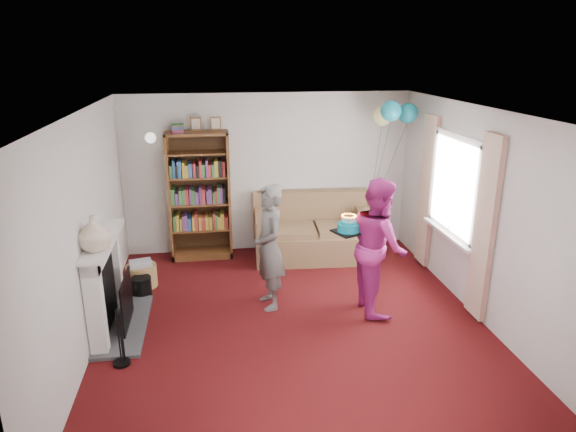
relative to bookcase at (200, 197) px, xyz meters
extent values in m
plane|color=#320807|center=(1.08, -2.30, -0.96)|extent=(5.00, 5.00, 0.00)
cube|color=silver|center=(1.08, 0.21, 0.29)|extent=(4.50, 0.02, 2.50)
cube|color=silver|center=(-1.18, -2.30, 0.29)|extent=(0.02, 5.00, 2.50)
cube|color=silver|center=(3.34, -2.30, 0.29)|extent=(0.02, 5.00, 2.50)
cube|color=white|center=(1.08, -2.30, 1.54)|extent=(4.50, 5.00, 0.01)
cube|color=#3F3F42|center=(-0.92, -2.10, -0.94)|extent=(0.55, 1.40, 0.04)
cube|color=white|center=(-1.07, -2.65, -0.43)|extent=(0.18, 0.14, 1.06)
cube|color=white|center=(-1.07, -1.55, -0.43)|extent=(0.18, 0.14, 1.06)
cube|color=white|center=(-1.07, -2.10, 0.04)|extent=(0.18, 1.24, 0.16)
cube|color=white|center=(-1.04, -2.10, 0.14)|extent=(0.28, 1.35, 0.05)
cube|color=black|center=(-1.09, -2.10, -0.48)|extent=(0.10, 0.80, 0.86)
cube|color=black|center=(-0.85, -2.10, -0.63)|extent=(0.02, 0.70, 0.60)
cylinder|color=black|center=(-0.82, -2.88, -0.64)|extent=(0.18, 0.18, 0.64)
cylinder|color=black|center=(-0.79, -1.30, -0.83)|extent=(0.26, 0.26, 0.26)
cube|color=white|center=(3.29, -1.70, 1.11)|extent=(0.08, 1.30, 0.08)
cube|color=white|center=(3.29, -1.70, -0.14)|extent=(0.08, 1.30, 0.08)
cube|color=white|center=(3.32, -1.70, 0.49)|extent=(0.01, 1.15, 1.20)
cube|color=white|center=(3.26, -1.70, -0.17)|extent=(0.14, 1.32, 0.04)
cube|color=beige|center=(3.28, -2.52, 0.19)|extent=(0.07, 0.38, 2.20)
cube|color=beige|center=(3.28, -0.88, 0.19)|extent=(0.07, 0.38, 2.20)
cylinder|color=gold|center=(-0.67, 0.15, 0.94)|extent=(0.04, 0.12, 0.04)
sphere|color=white|center=(-0.67, 0.06, 0.92)|extent=(0.16, 0.16, 0.16)
cube|color=#472B14|center=(0.00, 0.16, 0.02)|extent=(0.93, 0.04, 1.97)
cube|color=brown|center=(-0.44, -0.03, 0.02)|extent=(0.04, 0.42, 1.97)
cube|color=brown|center=(0.45, -0.03, 0.02)|extent=(0.04, 0.42, 1.97)
cube|color=brown|center=(0.00, -0.03, 0.98)|extent=(0.93, 0.42, 0.04)
cube|color=brown|center=(0.00, -0.03, -0.91)|extent=(0.93, 0.42, 0.10)
cube|color=brown|center=(0.00, -0.03, -0.50)|extent=(0.85, 0.38, 0.03)
cube|color=brown|center=(0.00, -0.03, -0.08)|extent=(0.85, 0.38, 0.02)
cube|color=brown|center=(0.00, -0.03, 0.33)|extent=(0.85, 0.38, 0.02)
cube|color=brown|center=(0.00, -0.03, 0.69)|extent=(0.85, 0.38, 0.02)
cube|color=maroon|center=(-0.26, -0.05, 1.06)|extent=(0.16, 0.22, 0.12)
cube|color=brown|center=(0.00, 0.02, 1.11)|extent=(0.16, 0.02, 0.20)
cube|color=brown|center=(0.29, 0.02, 1.11)|extent=(0.16, 0.02, 0.20)
cube|color=brown|center=(1.75, -0.30, -0.75)|extent=(1.85, 0.98, 0.43)
cube|color=brown|center=(1.75, 0.07, -0.37)|extent=(1.85, 0.24, 0.76)
cube|color=brown|center=(0.95, -0.30, -0.53)|extent=(0.24, 0.93, 0.60)
cube|color=brown|center=(2.55, -0.30, -0.53)|extent=(0.24, 0.93, 0.60)
cube|color=brown|center=(1.34, -0.38, -0.50)|extent=(0.78, 0.68, 0.12)
cube|color=brown|center=(2.16, -0.38, -0.50)|extent=(0.78, 0.68, 0.12)
cylinder|color=olive|center=(-0.82, -1.01, -0.81)|extent=(0.41, 0.41, 0.31)
cube|color=beige|center=(-0.82, -1.01, -0.62)|extent=(0.29, 0.23, 0.06)
imported|color=black|center=(0.86, -1.83, -0.17)|extent=(0.47, 0.63, 1.59)
imported|color=#AB2276|center=(2.17, -2.09, -0.12)|extent=(0.64, 0.82, 1.69)
cube|color=black|center=(1.80, -2.04, 0.06)|extent=(0.32, 0.32, 0.02)
cylinder|color=#0C7D91|center=(1.80, -2.04, 0.12)|extent=(0.27, 0.27, 0.10)
cylinder|color=#0C7D91|center=(1.80, -2.04, 0.18)|extent=(0.20, 0.20, 0.04)
cylinder|color=#E8677D|center=(1.88, -2.04, 0.21)|extent=(0.01, 0.01, 0.09)
sphere|color=orange|center=(1.88, -2.04, 0.26)|extent=(0.02, 0.02, 0.02)
cylinder|color=#E8677D|center=(1.87, -2.01, 0.21)|extent=(0.01, 0.01, 0.09)
sphere|color=orange|center=(1.87, -2.01, 0.26)|extent=(0.02, 0.02, 0.02)
cylinder|color=#E8677D|center=(1.86, -1.98, 0.21)|extent=(0.01, 0.01, 0.09)
sphere|color=orange|center=(1.86, -1.98, 0.26)|extent=(0.02, 0.02, 0.02)
cylinder|color=#E8677D|center=(1.83, -1.96, 0.21)|extent=(0.01, 0.01, 0.09)
sphere|color=orange|center=(1.83, -1.96, 0.26)|extent=(0.02, 0.02, 0.02)
cylinder|color=#E8677D|center=(1.80, -1.96, 0.21)|extent=(0.01, 0.01, 0.09)
sphere|color=orange|center=(1.80, -1.96, 0.26)|extent=(0.02, 0.02, 0.02)
cylinder|color=#E8677D|center=(1.77, -1.96, 0.21)|extent=(0.01, 0.01, 0.09)
sphere|color=orange|center=(1.77, -1.96, 0.26)|extent=(0.02, 0.02, 0.02)
cylinder|color=#E8677D|center=(1.74, -1.98, 0.21)|extent=(0.01, 0.01, 0.09)
sphere|color=orange|center=(1.74, -1.98, 0.26)|extent=(0.02, 0.02, 0.02)
cylinder|color=#E8677D|center=(1.73, -2.01, 0.21)|extent=(0.01, 0.01, 0.09)
sphere|color=orange|center=(1.73, -2.01, 0.26)|extent=(0.02, 0.02, 0.02)
cylinder|color=#E8677D|center=(1.72, -2.04, 0.21)|extent=(0.01, 0.01, 0.09)
sphere|color=orange|center=(1.72, -2.04, 0.26)|extent=(0.02, 0.02, 0.02)
cylinder|color=#E8677D|center=(1.73, -2.07, 0.21)|extent=(0.01, 0.01, 0.09)
sphere|color=orange|center=(1.73, -2.07, 0.26)|extent=(0.02, 0.02, 0.02)
cylinder|color=#E8677D|center=(1.74, -2.09, 0.21)|extent=(0.01, 0.01, 0.09)
sphere|color=orange|center=(1.74, -2.09, 0.26)|extent=(0.02, 0.02, 0.02)
cylinder|color=#E8677D|center=(1.77, -2.11, 0.21)|extent=(0.01, 0.01, 0.09)
sphere|color=orange|center=(1.77, -2.11, 0.26)|extent=(0.02, 0.02, 0.02)
cylinder|color=#E8677D|center=(1.80, -2.12, 0.21)|extent=(0.01, 0.01, 0.09)
sphere|color=orange|center=(1.80, -2.12, 0.26)|extent=(0.02, 0.02, 0.02)
cylinder|color=#E8677D|center=(1.83, -2.11, 0.21)|extent=(0.01, 0.01, 0.09)
sphere|color=orange|center=(1.83, -2.11, 0.26)|extent=(0.02, 0.02, 0.02)
cylinder|color=#E8677D|center=(1.86, -2.09, 0.21)|extent=(0.01, 0.01, 0.09)
sphere|color=orange|center=(1.86, -2.09, 0.26)|extent=(0.02, 0.02, 0.02)
cylinder|color=#E8677D|center=(1.87, -2.07, 0.21)|extent=(0.01, 0.01, 0.09)
sphere|color=orange|center=(1.87, -2.07, 0.26)|extent=(0.02, 0.02, 0.02)
sphere|color=#3F3F3F|center=(2.55, -0.50, -0.26)|extent=(0.02, 0.02, 0.02)
sphere|color=teal|center=(3.11, -0.37, 1.26)|extent=(0.30, 0.30, 0.30)
sphere|color=#EEF394|center=(2.78, -0.18, 1.20)|extent=(0.30, 0.30, 0.30)
sphere|color=teal|center=(2.78, -0.56, 1.32)|extent=(0.30, 0.30, 0.30)
imported|color=beige|center=(-1.04, -2.45, 0.35)|extent=(0.44, 0.44, 0.37)
camera|label=1|loc=(0.20, -7.69, 2.16)|focal=32.00mm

